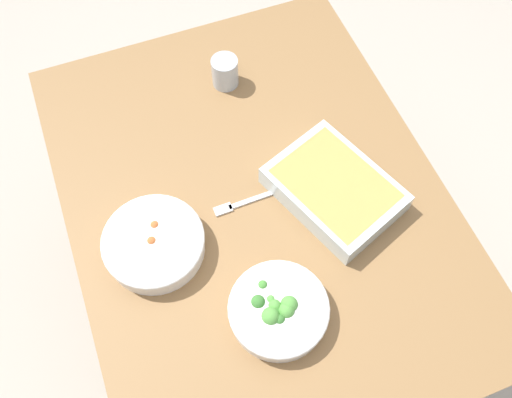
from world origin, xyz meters
name	(u,v)px	position (x,y,z in m)	size (l,w,h in m)	color
ground_plane	(256,297)	(0.00, 0.00, 0.00)	(6.00, 6.00, 0.00)	#B2A899
dining_table	(256,216)	(0.00, 0.00, 0.65)	(1.20, 0.90, 0.74)	olive
stew_bowl	(154,244)	(-0.04, 0.26, 0.77)	(0.24, 0.24, 0.06)	white
broccoli_bowl	(278,310)	(-0.29, 0.06, 0.77)	(0.22, 0.22, 0.07)	white
baking_dish	(334,188)	(-0.06, -0.18, 0.77)	(0.36, 0.31, 0.06)	silver
drink_cup	(225,73)	(0.37, -0.05, 0.78)	(0.07, 0.07, 0.08)	#B2BCC6
spoon_by_stew	(174,251)	(-0.06, 0.23, 0.74)	(0.10, 0.16, 0.01)	silver
fork_on_table	(243,203)	(0.00, 0.03, 0.74)	(0.02, 0.18, 0.01)	silver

